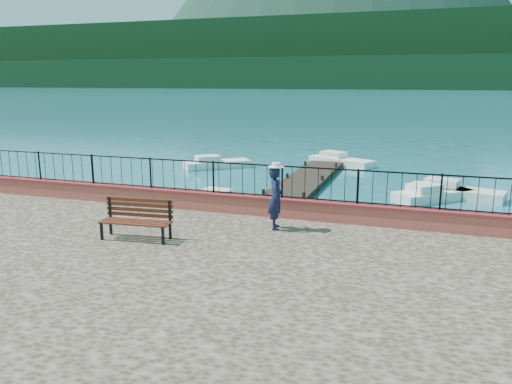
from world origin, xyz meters
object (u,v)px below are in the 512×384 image
Objects in this scene: park_bench at (137,228)px; boat_2 at (434,191)px; person at (276,198)px; boat_1 at (456,188)px; boat_4 at (341,159)px; boat_3 at (217,161)px; boat_0 at (227,200)px.

park_bench is 14.27m from boat_2.
person is 11.13m from boat_2.
boat_4 is at bearing 147.12° from boat_1.
boat_1 is 1.04× the size of boat_3.
boat_0 is at bearing -75.38° from boat_4.
boat_2 is 9.71m from boat_4.
boat_4 is at bearing 78.69° from park_bench.
person is 16.88m from boat_3.
boat_2 and boat_3 have the same top height.
boat_3 is 7.75m from boat_4.
boat_3 is (-13.23, 3.67, 0.00)m from boat_1.
park_bench is 7.90m from boat_0.
park_bench reaches higher than boat_4.
park_bench is 0.48× the size of boat_3.
boat_4 is (2.04, 20.26, -1.11)m from park_bench.
boat_4 is at bearing -14.08° from person.
park_bench is 15.58m from boat_1.
boat_0 is 9.17m from boat_2.
boat_0 is 0.84× the size of boat_3.
boat_0 is 12.76m from boat_4.
person reaches higher than boat_2.
boat_2 is 13.13m from boat_3.
boat_3 is at bearing 11.00° from person.
park_bench is at bearing -113.33° from boat_3.
boat_1 is 9.53m from boat_4.
boat_1 is 13.73m from boat_3.
boat_2 is at bearing -60.21° from boat_3.
boat_2 is at bearing -29.67° from boat_4.
boat_1 is at bearing 36.62° from boat_0.
park_bench is 17.52m from boat_3.
boat_4 is (2.70, 12.47, 0.00)m from boat_0.
boat_0 is at bearing -133.73° from boat_1.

